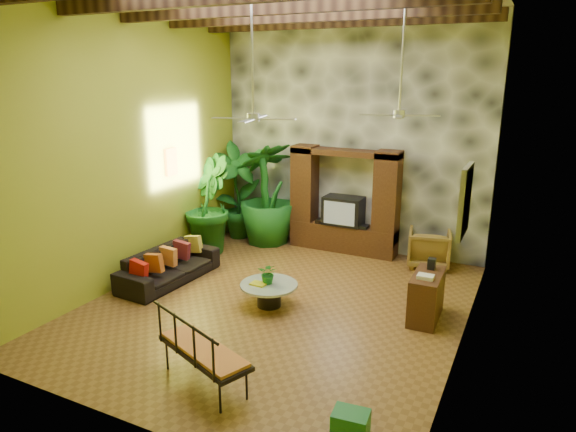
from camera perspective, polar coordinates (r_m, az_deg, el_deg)
The scene contains 22 objects.
ground at distance 8.96m, azimuth -1.07°, elevation -9.79°, with size 7.00×7.00×0.00m, color brown.
back_wall at distance 11.38m, azimuth 7.09°, elevation 8.76°, with size 6.00×0.02×5.00m, color #919D23.
left_wall at distance 9.93m, azimuth -16.84°, elevation 7.20°, with size 0.02×7.00×5.00m, color #919D23.
right_wall at distance 7.33m, azimuth 20.18°, elevation 4.09°, with size 0.02×7.00×5.00m, color #919D23.
stone_accent_wall at distance 11.33m, azimuth 6.99°, elevation 8.73°, with size 5.98×0.10×4.98m, color #323438.
ceiling_beams at distance 8.14m, azimuth -1.26°, elevation 22.23°, with size 5.95×5.36×0.22m.
entertainment_center at distance 11.34m, azimuth 6.22°, elevation 0.85°, with size 2.40×0.55×2.30m.
ceiling_fan_front at distance 7.84m, azimuth -3.91°, elevation 12.36°, with size 1.28×1.28×1.86m.
ceiling_fan_back at distance 8.65m, azimuth 12.31°, elevation 12.36°, with size 1.28×1.28×1.86m.
wall_art_mask at distance 10.71m, azimuth -12.88°, elevation 5.88°, with size 0.06×0.32×0.55m, color yellow.
wall_art_painting at distance 6.79m, azimuth 19.08°, elevation 1.59°, with size 0.06×0.70×0.90m, color #2A689A.
sofa at distance 10.05m, azimuth -13.10°, elevation -5.40°, with size 2.11×0.82×0.62m, color black.
wicker_armchair at distance 10.89m, azimuth 15.38°, elevation -3.46°, with size 0.82×0.84×0.77m, color olive.
tall_plant_a at distance 12.17m, azimuth -5.73°, elevation 2.79°, with size 1.21×0.82×2.30m, color #185B1D.
tall_plant_b at distance 11.32m, azimuth -8.96°, elevation 1.26°, with size 1.18×0.95×2.14m, color #17581C.
tall_plant_c at distance 11.77m, azimuth -2.35°, elevation 2.54°, with size 1.32×1.32×2.35m, color #1A6520.
coffee_table at distance 8.81m, azimuth -2.13°, elevation -8.40°, with size 0.98×0.98×0.40m.
centerpiece_plant at distance 8.71m, azimuth -2.19°, elevation -6.37°, with size 0.33×0.29×0.37m, color #1A661E.
yellow_tray at distance 8.73m, azimuth -3.30°, elevation -7.53°, with size 0.26×0.19×0.03m, color yellow.
iron_bench at distance 6.67m, azimuth -9.74°, elevation -14.32°, with size 1.53×1.05×0.57m.
side_console at distance 8.61m, azimuth 15.12°, elevation -8.63°, with size 0.43×0.96×0.77m, color #3E1B13.
green_bin at distance 6.02m, azimuth 6.96°, elevation -22.15°, with size 0.39×0.29×0.34m, color #1C6B29.
Camera 1 is at (3.74, -7.17, 3.86)m, focal length 32.00 mm.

